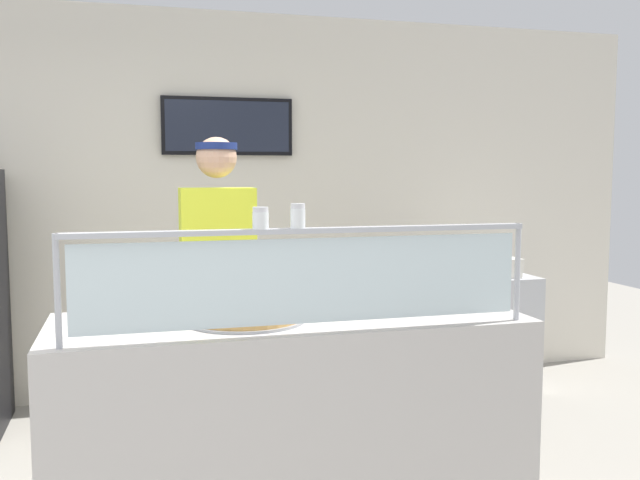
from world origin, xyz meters
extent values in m
plane|color=gray|center=(1.02, 1.00, 0.00)|extent=(12.00, 12.00, 0.00)
cube|color=silver|center=(1.02, 2.44, 1.35)|extent=(6.44, 0.08, 2.70)
cube|color=black|center=(1.03, 2.38, 1.90)|extent=(0.92, 0.04, 0.40)
cube|color=#1E2333|center=(1.03, 2.36, 1.90)|extent=(0.87, 0.01, 0.35)
cube|color=#BCB7B2|center=(1.02, 0.37, 0.47)|extent=(2.04, 0.74, 0.95)
cylinder|color=#B2B5BC|center=(0.10, 0.06, 1.16)|extent=(0.02, 0.02, 0.41)
cylinder|color=#B2B5BC|center=(1.94, 0.06, 1.16)|extent=(0.02, 0.02, 0.41)
cube|color=silver|center=(1.02, 0.06, 1.16)|extent=(1.78, 0.01, 0.33)
cube|color=#B2B5BC|center=(1.02, 0.06, 1.35)|extent=(1.84, 0.06, 0.02)
cylinder|color=#9EA0A8|center=(0.82, 0.34, 0.96)|extent=(0.51, 0.51, 0.01)
cylinder|color=tan|center=(0.82, 0.34, 0.97)|extent=(0.49, 0.49, 0.02)
cylinder|color=#D65B2D|center=(0.82, 0.34, 0.98)|extent=(0.43, 0.43, 0.01)
cube|color=#ADAFB7|center=(0.83, 0.32, 0.99)|extent=(0.08, 0.28, 0.01)
cylinder|color=white|center=(0.83, 0.06, 1.40)|extent=(0.06, 0.06, 0.07)
cylinder|color=white|center=(0.83, 0.06, 1.39)|extent=(0.05, 0.05, 0.04)
cylinder|color=silver|center=(0.83, 0.06, 1.44)|extent=(0.06, 0.06, 0.02)
cylinder|color=white|center=(0.98, 0.06, 1.40)|extent=(0.06, 0.06, 0.08)
cylinder|color=red|center=(0.98, 0.06, 1.39)|extent=(0.05, 0.05, 0.05)
cylinder|color=silver|center=(0.98, 0.06, 1.45)|extent=(0.06, 0.06, 0.02)
cylinder|color=#23232D|center=(0.68, 1.05, 0.47)|extent=(0.13, 0.13, 0.95)
cylinder|color=#23232D|center=(0.90, 1.05, 0.47)|extent=(0.13, 0.13, 0.95)
cube|color=#D8EA33|center=(0.79, 1.05, 1.23)|extent=(0.38, 0.21, 0.55)
sphere|color=tan|center=(0.79, 1.05, 1.66)|extent=(0.21, 0.21, 0.21)
cylinder|color=navy|center=(0.79, 1.05, 1.71)|extent=(0.21, 0.21, 0.04)
cylinder|color=tan|center=(0.97, 0.83, 1.13)|extent=(0.08, 0.34, 0.08)
cube|color=#B7BABF|center=(2.81, 1.95, 0.42)|extent=(0.70, 0.55, 0.84)
cube|color=silver|center=(2.81, 1.95, 0.86)|extent=(0.43, 0.43, 0.04)
cube|color=silver|center=(2.81, 1.95, 0.90)|extent=(0.43, 0.43, 0.04)
cube|color=silver|center=(2.82, 1.95, 0.95)|extent=(0.42, 0.42, 0.04)
camera|label=1|loc=(0.36, -2.53, 1.58)|focal=38.87mm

